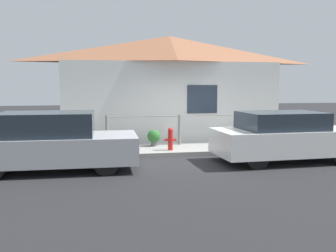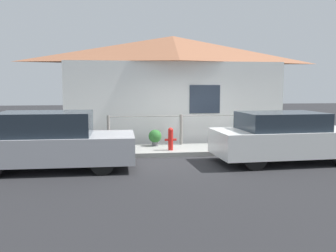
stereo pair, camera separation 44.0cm
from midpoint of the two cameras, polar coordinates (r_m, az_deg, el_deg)
ground_plane at (r=11.16m, az=2.25°, el=-4.70°), size 60.00×60.00×0.00m
sidewalk at (r=11.93m, az=1.39°, el=-3.64°), size 24.00×1.63×0.14m
house at (r=14.13m, az=-0.57°, el=10.55°), size 8.23×2.23×3.94m
fence at (r=12.49m, az=0.78°, el=-0.27°), size 4.90×0.10×1.01m
car_left at (r=9.75m, az=-18.44°, el=-2.36°), size 4.09×1.79×1.46m
car_right at (r=10.79m, az=16.23°, el=-1.58°), size 3.99×1.90×1.39m
fire_hydrant at (r=11.42m, az=-0.74°, el=-1.90°), size 0.36×0.16×0.69m
potted_plant_near_hydrant at (r=12.22m, az=-3.20°, el=-1.65°), size 0.43×0.43×0.53m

